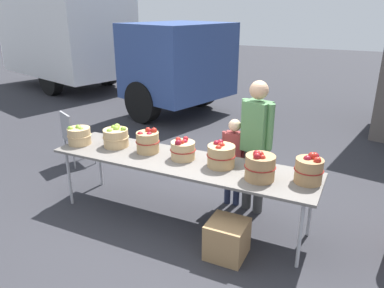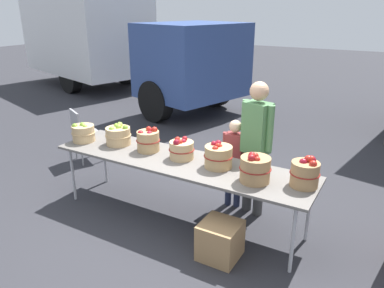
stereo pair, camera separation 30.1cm
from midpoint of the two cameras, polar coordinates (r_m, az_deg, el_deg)
name	(u,v)px [view 2 (the right image)]	position (r m, az deg, el deg)	size (l,w,h in m)	color
ground_plane	(180,217)	(4.58, 0.00, -11.20)	(40.00, 40.00, 0.00)	#2D2D33
market_table	(179,163)	(4.24, 0.00, -2.95)	(3.10, 0.76, 0.75)	slate
apple_basket_green_0	(83,133)	(4.95, -14.65, 1.65)	(0.30, 0.30, 0.25)	tan
apple_basket_green_1	(118,135)	(4.74, -9.45, 1.34)	(0.33, 0.33, 0.27)	tan
apple_basket_red_0	(148,140)	(4.47, -4.82, 0.55)	(0.29, 0.29, 0.30)	tan
apple_basket_red_1	(181,149)	(4.24, 0.37, -0.82)	(0.30, 0.30, 0.26)	tan
apple_basket_red_2	(218,156)	(4.03, 6.18, -1.87)	(0.32, 0.32, 0.28)	tan
apple_basket_red_3	(255,169)	(3.76, 11.91, -3.76)	(0.32, 0.32, 0.32)	#A87F51
apple_basket_red_4	(305,173)	(3.80, 19.15, -4.21)	(0.29, 0.29, 0.31)	#A87F51
vendor_adult	(256,139)	(4.38, 11.76, 0.73)	(0.42, 0.29, 1.62)	#3F3F3F
child_customer	(234,157)	(4.59, 8.34, -1.98)	(0.30, 0.18, 1.13)	#262D4C
box_truck	(105,39)	(11.32, -12.38, 15.39)	(7.99, 4.21, 2.75)	white
folding_chair	(83,131)	(6.17, -15.04, 1.87)	(0.54, 0.54, 0.86)	#99999E
produce_crate	(220,240)	(3.87, 6.62, -14.47)	(0.38, 0.38, 0.38)	#A87F51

